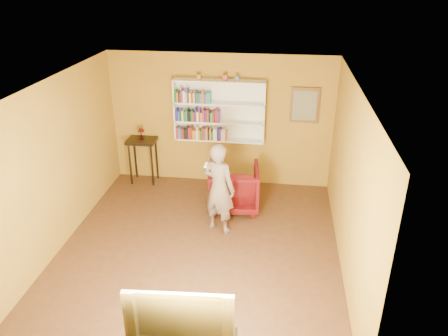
{
  "coord_description": "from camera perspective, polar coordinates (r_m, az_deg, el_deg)",
  "views": [
    {
      "loc": [
        1.19,
        -5.81,
        4.23
      ],
      "look_at": [
        0.31,
        0.75,
        1.12
      ],
      "focal_mm": 35.0,
      "sensor_mm": 36.0,
      "label": 1
    }
  ],
  "objects": [
    {
      "name": "bookshelf",
      "position": [
        8.72,
        -0.56,
        7.54
      ],
      "size": [
        1.8,
        0.29,
        1.23
      ],
      "color": "white",
      "rests_on": "room_shell"
    },
    {
      "name": "person",
      "position": [
        7.34,
        -0.66,
        -2.67
      ],
      "size": [
        0.7,
        0.6,
        1.62
      ],
      "primitive_type": "imported",
      "rotation": [
        0.0,
        0.0,
        2.72
      ],
      "color": "#69594D",
      "rests_on": "ground"
    },
    {
      "name": "books_row_middle",
      "position": [
        8.71,
        -3.37,
        6.89
      ],
      "size": [
        0.88,
        0.19,
        0.27
      ],
      "color": "#262096",
      "rests_on": "bookshelf"
    },
    {
      "name": "ornament_right",
      "position": [
        8.44,
        1.72,
        11.65
      ],
      "size": [
        0.07,
        0.07,
        0.1
      ],
      "primitive_type": "cube",
      "color": "#475C76",
      "rests_on": "bookshelf"
    },
    {
      "name": "console_table",
      "position": [
        9.2,
        -10.62,
        2.75
      ],
      "size": [
        0.59,
        0.45,
        0.96
      ],
      "color": "black",
      "rests_on": "ground"
    },
    {
      "name": "ruby_lustre",
      "position": [
        9.08,
        -10.78,
        4.7
      ],
      "size": [
        0.14,
        0.15,
        0.23
      ],
      "color": "maroon",
      "rests_on": "console_table"
    },
    {
      "name": "game_remote",
      "position": [
        6.92,
        -2.37,
        0.39
      ],
      "size": [
        0.04,
        0.15,
        0.04
      ],
      "primitive_type": "cube",
      "color": "white",
      "rests_on": "person"
    },
    {
      "name": "television",
      "position": [
        5.05,
        -5.71,
        -18.07
      ],
      "size": [
        1.2,
        0.24,
        0.69
      ],
      "primitive_type": "imported",
      "rotation": [
        0.0,
        0.0,
        0.07
      ],
      "color": "black",
      "rests_on": "tv_cabinet"
    },
    {
      "name": "framed_painting",
      "position": [
        8.65,
        10.48,
        8.06
      ],
      "size": [
        0.55,
        0.05,
        0.7
      ],
      "color": "brown",
      "rests_on": "room_shell"
    },
    {
      "name": "ornament_left",
      "position": [
        8.54,
        -3.28,
        11.79
      ],
      "size": [
        0.07,
        0.07,
        0.1
      ],
      "primitive_type": "cube",
      "color": "olive",
      "rests_on": "bookshelf"
    },
    {
      "name": "ornament_centre",
      "position": [
        8.46,
        0.14,
        11.75
      ],
      "size": [
        0.08,
        0.08,
        0.11
      ],
      "primitive_type": "cube",
      "color": "#A43736",
      "rests_on": "bookshelf"
    },
    {
      "name": "books_row_upper",
      "position": [
        8.62,
        -4.08,
        9.26
      ],
      "size": [
        0.7,
        0.19,
        0.27
      ],
      "color": "#166622",
      "rests_on": "bookshelf"
    },
    {
      "name": "armchair",
      "position": [
        8.18,
        1.27,
        -2.54
      ],
      "size": [
        1.02,
        1.04,
        0.86
      ],
      "primitive_type": "imported",
      "rotation": [
        0.0,
        0.0,
        3.25
      ],
      "color": "#43040A",
      "rests_on": "ground"
    },
    {
      "name": "books_row_lower",
      "position": [
        8.82,
        -2.84,
        4.53
      ],
      "size": [
        1.01,
        0.19,
        0.27
      ],
      "color": "#A91A2F",
      "rests_on": "bookshelf"
    },
    {
      "name": "room_shell",
      "position": [
        6.75,
        -3.45,
        -3.36
      ],
      "size": [
        5.3,
        5.8,
        2.88
      ],
      "color": "#452A16",
      "rests_on": "ground"
    }
  ]
}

